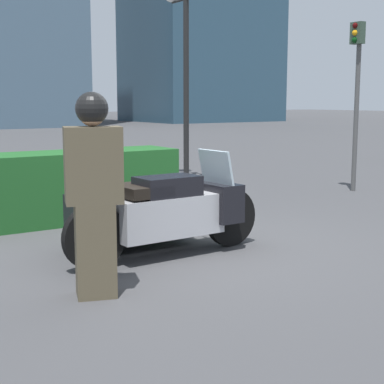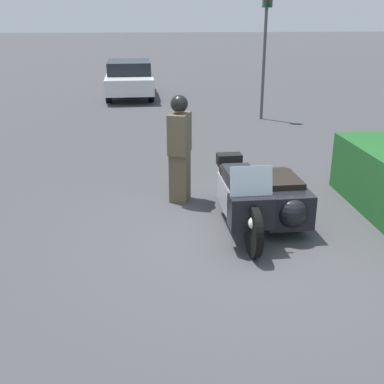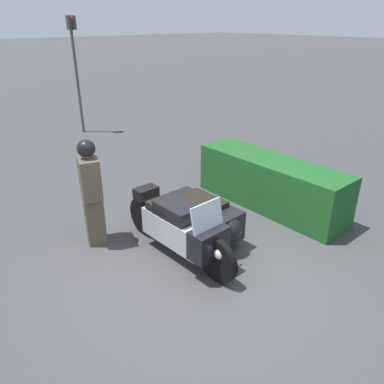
{
  "view_description": "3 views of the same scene",
  "coord_description": "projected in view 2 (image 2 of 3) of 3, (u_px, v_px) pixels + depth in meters",
  "views": [
    {
      "loc": [
        -3.83,
        -5.7,
        1.74
      ],
      "look_at": [
        -0.49,
        -0.63,
        0.79
      ],
      "focal_mm": 55.0,
      "sensor_mm": 36.0,
      "label": 1
    },
    {
      "loc": [
        6.02,
        -1.51,
        3.04
      ],
      "look_at": [
        0.03,
        -0.94,
        0.8
      ],
      "focal_mm": 45.0,
      "sensor_mm": 36.0,
      "label": 2
    },
    {
      "loc": [
        3.5,
        -3.35,
        3.49
      ],
      "look_at": [
        -0.3,
        -0.06,
        1.16
      ],
      "focal_mm": 35.0,
      "sensor_mm": 36.0,
      "label": 3
    }
  ],
  "objects": [
    {
      "name": "police_motorcycle",
      "position": [
        262.0,
        198.0,
        7.13
      ],
      "size": [
        2.49,
        1.26,
        1.17
      ],
      "rotation": [
        0.0,
        0.0,
        0.03
      ],
      "color": "black",
      "rests_on": "ground"
    },
    {
      "name": "traffic_light_far",
      "position": [
        265.0,
        39.0,
        13.93
      ],
      "size": [
        0.23,
        0.27,
        3.59
      ],
      "rotation": [
        0.0,
        0.0,
        0.07
      ],
      "color": "#4C4C4C",
      "rests_on": "ground"
    },
    {
      "name": "ground_plane",
      "position": [
        258.0,
        242.0,
        6.81
      ],
      "size": [
        160.0,
        160.0,
        0.0
      ],
      "primitive_type": "plane",
      "color": "#424244"
    },
    {
      "name": "officer_rider",
      "position": [
        180.0,
        146.0,
        8.02
      ],
      "size": [
        0.56,
        0.44,
        1.81
      ],
      "rotation": [
        0.0,
        0.0,
        -1.89
      ],
      "color": "brown",
      "rests_on": "ground"
    },
    {
      "name": "parked_car_background",
      "position": [
        129.0,
        78.0,
        18.52
      ],
      "size": [
        4.37,
        1.83,
        1.35
      ],
      "rotation": [
        0.0,
        0.0,
        3.17
      ],
      "color": "silver",
      "rests_on": "ground"
    }
  ]
}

